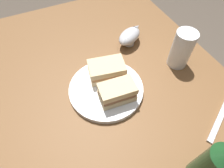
# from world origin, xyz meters

# --- Properties ---
(ground_plane) EXTENTS (6.00, 6.00, 0.00)m
(ground_plane) POSITION_xyz_m (0.00, 0.00, 0.00)
(ground_plane) COLOR #4C4238
(dining_table) EXTENTS (1.19, 0.81, 0.76)m
(dining_table) POSITION_xyz_m (0.00, 0.00, 0.38)
(dining_table) COLOR brown
(dining_table) RESTS_ON ground
(plate) EXTENTS (0.25, 0.25, 0.02)m
(plate) POSITION_xyz_m (0.01, 0.04, 0.77)
(plate) COLOR white
(plate) RESTS_ON dining_table
(sandwich_half_left) EXTENTS (0.08, 0.12, 0.06)m
(sandwich_half_left) POSITION_xyz_m (-0.04, 0.02, 0.81)
(sandwich_half_left) COLOR #CCB284
(sandwich_half_left) RESTS_ON plate
(sandwich_half_right) EXTENTS (0.10, 0.13, 0.05)m
(sandwich_half_right) POSITION_xyz_m (0.06, 0.02, 0.81)
(sandwich_half_right) COLOR #CCB284
(sandwich_half_right) RESTS_ON plate
(potato_wedge_front) EXTENTS (0.05, 0.04, 0.02)m
(potato_wedge_front) POSITION_xyz_m (0.02, -0.03, 0.79)
(potato_wedge_front) COLOR #B77F33
(potato_wedge_front) RESTS_ON plate
(potato_wedge_middle) EXTENTS (0.02, 0.05, 0.02)m
(potato_wedge_middle) POSITION_xyz_m (-0.01, -0.02, 0.79)
(potato_wedge_middle) COLOR #AD702D
(potato_wedge_middle) RESTS_ON plate
(potato_wedge_back) EXTENTS (0.05, 0.03, 0.02)m
(potato_wedge_back) POSITION_xyz_m (0.03, 0.01, 0.79)
(potato_wedge_back) COLOR gold
(potato_wedge_back) RESTS_ON plate
(potato_wedge_left_edge) EXTENTS (0.05, 0.05, 0.01)m
(potato_wedge_left_edge) POSITION_xyz_m (0.05, -0.01, 0.79)
(potato_wedge_left_edge) COLOR #AD702D
(potato_wedge_left_edge) RESTS_ON plate
(potato_wedge_right_edge) EXTENTS (0.05, 0.03, 0.02)m
(potato_wedge_right_edge) POSITION_xyz_m (0.03, -0.01, 0.79)
(potato_wedge_right_edge) COLOR #AD702D
(potato_wedge_right_edge) RESTS_ON plate
(pint_glass) EXTENTS (0.07, 0.07, 0.14)m
(pint_glass) POSITION_xyz_m (0.01, -0.25, 0.82)
(pint_glass) COLOR white
(pint_glass) RESTS_ON dining_table
(gravy_boat) EXTENTS (0.11, 0.13, 0.06)m
(gravy_boat) POSITION_xyz_m (0.18, -0.14, 0.80)
(gravy_boat) COLOR #B7B7BC
(gravy_boat) RESTS_ON dining_table
(cider_bottle) EXTENTS (0.06, 0.06, 0.25)m
(cider_bottle) POSITION_xyz_m (-0.33, -0.06, 0.86)
(cider_bottle) COLOR #19421E
(cider_bottle) RESTS_ON dining_table
(fork) EXTENTS (0.10, 0.17, 0.01)m
(fork) POSITION_xyz_m (-0.24, -0.23, 0.77)
(fork) COLOR silver
(fork) RESTS_ON dining_table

